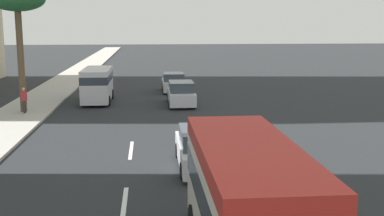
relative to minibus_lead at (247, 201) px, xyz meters
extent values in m
plane|color=#26282B|center=(23.72, 3.11, -1.68)|extent=(198.00, 198.00, 0.00)
cube|color=#B2ADA3|center=(23.72, 10.44, -1.61)|extent=(162.00, 3.68, 0.15)
cube|color=silver|center=(4.37, 3.11, -1.68)|extent=(3.20, 0.16, 0.01)
cube|color=silver|center=(11.15, 3.11, -1.68)|extent=(3.20, 0.16, 0.01)
cube|color=silver|center=(0.00, 0.00, -0.26)|extent=(6.81, 2.23, 2.39)
cube|color=#B2261E|center=(0.00, 0.00, 1.16)|extent=(6.81, 2.23, 0.45)
cube|color=#28333D|center=(0.00, 0.00, 0.19)|extent=(6.82, 2.24, 0.80)
cube|color=silver|center=(30.14, 0.11, -1.11)|extent=(4.14, 1.86, 0.80)
cube|color=#38424C|center=(29.93, 0.11, -0.38)|extent=(2.27, 1.71, 0.66)
cylinder|color=black|center=(31.42, 0.97, -1.36)|extent=(0.64, 0.22, 0.64)
cylinder|color=black|center=(31.42, -0.75, -1.36)|extent=(0.64, 0.22, 0.64)
cylinder|color=black|center=(28.86, 0.97, -1.36)|extent=(0.64, 0.22, 0.64)
cylinder|color=black|center=(28.86, -0.75, -1.36)|extent=(0.64, 0.22, 0.64)
cube|color=silver|center=(25.12, 6.02, -0.33)|extent=(5.34, 1.93, 2.31)
cube|color=#2D3842|center=(25.12, 6.02, 0.18)|extent=(5.35, 1.93, 0.56)
cylinder|color=black|center=(23.52, 5.11, -1.32)|extent=(0.72, 0.24, 0.72)
cylinder|color=black|center=(23.52, 6.94, -1.32)|extent=(0.72, 0.24, 0.72)
cylinder|color=black|center=(26.72, 5.11, -1.32)|extent=(0.72, 0.24, 0.72)
cylinder|color=black|center=(26.72, 6.94, -1.32)|extent=(0.72, 0.24, 0.72)
cube|color=silver|center=(8.26, 0.19, -1.10)|extent=(4.73, 1.79, 0.81)
cube|color=#38424C|center=(8.02, 0.19, -0.37)|extent=(2.60, 1.64, 0.66)
cylinder|color=black|center=(9.73, 1.01, -1.36)|extent=(0.64, 0.22, 0.64)
cylinder|color=black|center=(9.73, -0.64, -1.36)|extent=(0.64, 0.22, 0.64)
cylinder|color=black|center=(6.79, 1.01, -1.36)|extent=(0.64, 0.22, 0.64)
cylinder|color=black|center=(6.79, -0.64, -1.36)|extent=(0.64, 0.22, 0.64)
cube|color=silver|center=(23.35, -0.07, -1.08)|extent=(4.52, 1.82, 0.85)
cube|color=#38424C|center=(23.12, -0.07, -0.31)|extent=(2.49, 1.68, 0.70)
cylinder|color=black|center=(24.75, 0.77, -1.36)|extent=(0.64, 0.22, 0.64)
cylinder|color=black|center=(24.75, -0.91, -1.36)|extent=(0.64, 0.22, 0.64)
cylinder|color=black|center=(21.95, 0.77, -1.36)|extent=(0.64, 0.22, 0.64)
cylinder|color=black|center=(21.95, -0.91, -1.36)|extent=(0.64, 0.22, 0.64)
cylinder|color=#333338|center=(20.29, 10.16, -1.14)|extent=(0.14, 0.14, 0.80)
cylinder|color=#333338|center=(20.45, 10.16, -1.14)|extent=(0.14, 0.14, 0.80)
cube|color=red|center=(20.37, 10.16, -0.42)|extent=(0.26, 0.35, 0.63)
sphere|color=tan|center=(20.37, 10.16, 0.00)|extent=(0.22, 0.22, 0.22)
cylinder|color=brown|center=(20.92, 10.36, 1.79)|extent=(0.41, 0.41, 6.65)
camera|label=1|loc=(-10.55, 2.27, 4.15)|focal=44.74mm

